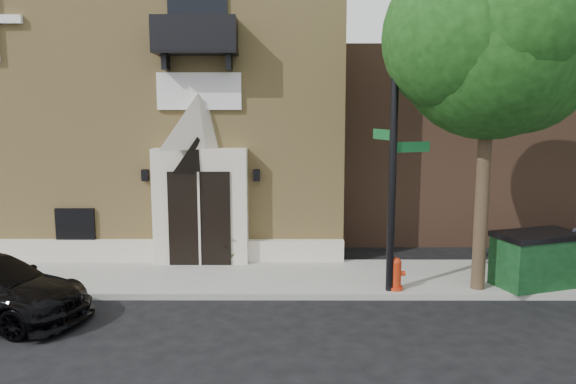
% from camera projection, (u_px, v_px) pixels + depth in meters
% --- Properties ---
extents(ground, '(120.00, 120.00, 0.00)m').
position_uv_depth(ground, '(227.00, 300.00, 13.11)').
color(ground, black).
rests_on(ground, ground).
extents(sidewalk, '(42.00, 3.00, 0.15)m').
position_uv_depth(sidewalk, '(272.00, 278.00, 14.58)').
color(sidewalk, gray).
rests_on(sidewalk, ground).
extents(church, '(12.20, 11.01, 9.30)m').
position_uv_depth(church, '(166.00, 103.00, 20.28)').
color(church, tan).
rests_on(church, ground).
extents(neighbour_building, '(18.00, 8.00, 6.40)m').
position_uv_depth(neighbour_building, '(564.00, 141.00, 21.51)').
color(neighbour_building, brown).
rests_on(neighbour_building, ground).
extents(street_tree_left, '(4.97, 4.38, 7.77)m').
position_uv_depth(street_tree_left, '(493.00, 44.00, 12.56)').
color(street_tree_left, '#38281C').
rests_on(street_tree_left, sidewalk).
extents(street_sign, '(1.25, 1.00, 6.59)m').
position_uv_depth(street_sign, '(393.00, 151.00, 12.90)').
color(street_sign, black).
rests_on(street_sign, sidewalk).
extents(fire_hydrant, '(0.45, 0.36, 0.79)m').
position_uv_depth(fire_hydrant, '(396.00, 274.00, 13.37)').
color(fire_hydrant, '#B4290E').
rests_on(fire_hydrant, sidewalk).
extents(dumpster, '(2.28, 1.73, 1.32)m').
position_uv_depth(dumpster, '(537.00, 259.00, 13.65)').
color(dumpster, black).
rests_on(dumpster, sidewalk).
extents(planter, '(0.80, 0.74, 0.72)m').
position_uv_depth(planter, '(232.00, 250.00, 15.68)').
color(planter, '#3B5A29').
rests_on(planter, sidewalk).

